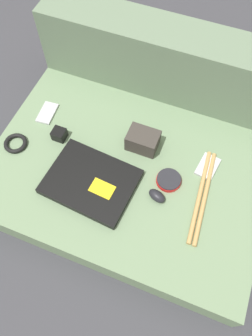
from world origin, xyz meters
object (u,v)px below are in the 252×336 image
laptop (91,182)px  speaker_puck (169,180)px  phone_silver (47,113)px  phone_black (208,167)px  computer_mouse (157,196)px  camera_pouch (143,140)px  charger_brick (59,134)px

laptop → speaker_puck: size_ratio=3.63×
phone_silver → phone_black: same height
computer_mouse → phone_black: (0.15, 0.20, -0.01)m
speaker_puck → phone_black: (0.13, 0.12, -0.01)m
computer_mouse → phone_black: 0.25m
speaker_puck → phone_silver: size_ratio=0.83×
computer_mouse → camera_pouch: bearing=143.7°
speaker_puck → charger_brick: bearing=176.7°
phone_silver → phone_black: size_ratio=0.99×
phone_silver → camera_pouch: size_ratio=0.94×
laptop → computer_mouse: (0.26, 0.04, 0.00)m
phone_black → camera_pouch: camera_pouch is taller
laptop → charger_brick: charger_brick is taller
phone_black → phone_silver: bearing=-171.5°
laptop → camera_pouch: (0.13, 0.24, 0.02)m
phone_black → laptop: bearing=-141.0°
speaker_puck → camera_pouch: bearing=142.4°
speaker_puck → camera_pouch: camera_pouch is taller
camera_pouch → charger_brick: (-0.34, -0.09, -0.02)m
charger_brick → camera_pouch: bearing=14.8°
speaker_puck → phone_silver: bearing=168.7°
speaker_puck → phone_silver: 0.61m
computer_mouse → camera_pouch: size_ratio=0.64×
speaker_puck → charger_brick: charger_brick is taller
computer_mouse → speaker_puck: 0.09m
phone_silver → charger_brick: size_ratio=2.21×
phone_silver → speaker_puck: bearing=-16.2°
phone_silver → charger_brick: bearing=-44.9°
phone_black → charger_brick: bearing=-163.1°
speaker_puck → camera_pouch: 0.19m
phone_silver → charger_brick: (0.11, -0.09, 0.02)m
laptop → charger_brick: 0.26m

